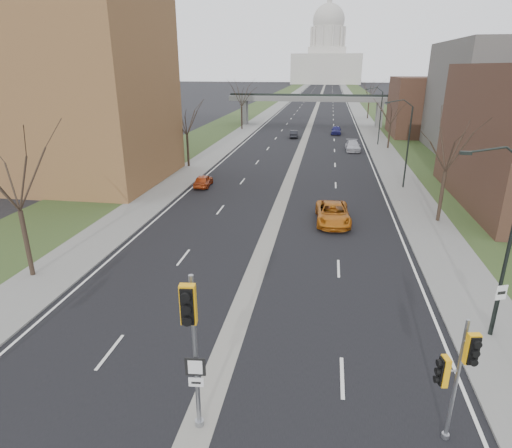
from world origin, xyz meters
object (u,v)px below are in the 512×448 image
(signal_pole_median, at_px, (192,331))
(speed_limit_sign, at_px, (499,301))
(signal_pole_right, at_px, (457,367))
(car_left_far, at_px, (294,134))
(car_right_near, at_px, (333,213))
(car_left_near, at_px, (203,181))
(car_right_mid, at_px, (353,146))
(car_right_far, at_px, (336,130))

(signal_pole_median, bearing_deg, speed_limit_sign, 26.42)
(signal_pole_right, bearing_deg, car_left_far, 87.51)
(car_right_near, bearing_deg, car_left_near, 142.53)
(signal_pole_right, xyz_separation_m, car_left_near, (-16.83, 29.94, -2.39))
(car_right_mid, bearing_deg, speed_limit_sign, -86.20)
(car_left_far, bearing_deg, speed_limit_sign, 100.16)
(signal_pole_right, xyz_separation_m, car_right_near, (-3.59, 21.04, -2.25))
(signal_pole_median, bearing_deg, car_right_near, 72.19)
(car_right_far, bearing_deg, speed_limit_sign, -82.00)
(signal_pole_right, relative_size, car_left_far, 1.19)
(signal_pole_median, distance_m, signal_pole_right, 8.27)
(car_right_mid, bearing_deg, car_left_far, 129.63)
(car_right_far, bearing_deg, signal_pole_right, -85.54)
(signal_pole_median, height_order, car_left_near, signal_pole_median)
(signal_pole_right, relative_size, car_right_far, 1.04)
(car_left_far, xyz_separation_m, car_right_far, (7.37, 5.31, 0.11))
(car_right_mid, bearing_deg, car_left_near, -126.46)
(car_right_far, bearing_deg, car_right_near, -88.77)
(speed_limit_sign, xyz_separation_m, car_right_mid, (-4.25, 46.52, -1.18))
(signal_pole_median, bearing_deg, car_left_near, 99.58)
(car_left_far, relative_size, car_right_far, 0.88)
(car_left_near, bearing_deg, car_right_near, 143.10)
(signal_pole_right, bearing_deg, signal_pole_median, 175.20)
(car_left_far, bearing_deg, car_left_near, 75.67)
(car_left_far, xyz_separation_m, car_right_near, (6.63, -43.07, 0.14))
(signal_pole_median, distance_m, car_left_far, 65.20)
(speed_limit_sign, xyz_separation_m, car_right_far, (-6.49, 62.88, -1.14))
(signal_pole_right, distance_m, car_right_near, 21.47)
(car_left_far, bearing_deg, signal_pole_median, 88.44)
(signal_pole_right, distance_m, speed_limit_sign, 7.58)
(car_left_near, bearing_deg, signal_pole_median, 102.70)
(car_right_near, bearing_deg, car_right_far, 85.57)
(speed_limit_sign, relative_size, car_left_near, 0.70)
(car_right_near, xyz_separation_m, car_right_far, (0.74, 48.39, -0.02))
(car_right_mid, bearing_deg, car_right_far, 96.40)
(signal_pole_median, height_order, signal_pole_right, signal_pole_median)
(signal_pole_median, height_order, car_right_near, signal_pole_median)
(signal_pole_right, distance_m, car_left_near, 34.43)
(signal_pole_right, xyz_separation_m, car_right_far, (-2.85, 69.43, -2.27))
(car_right_mid, bearing_deg, signal_pole_median, -99.36)
(car_left_far, distance_m, car_right_mid, 14.64)
(car_right_far, bearing_deg, car_right_mid, -80.08)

